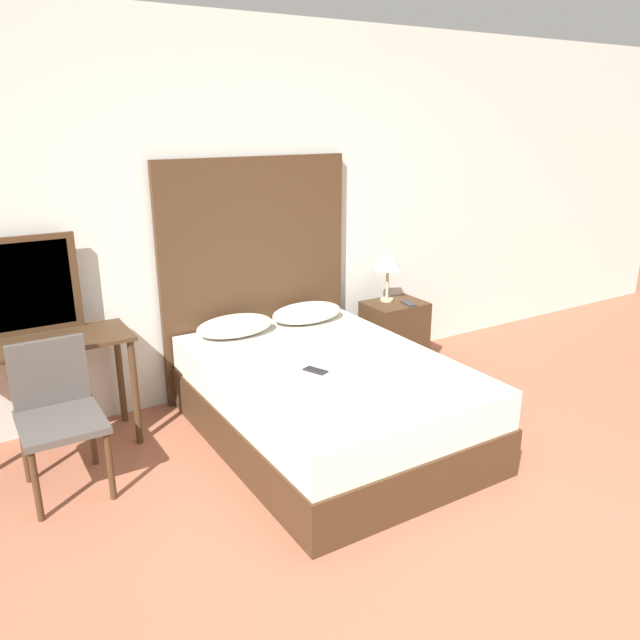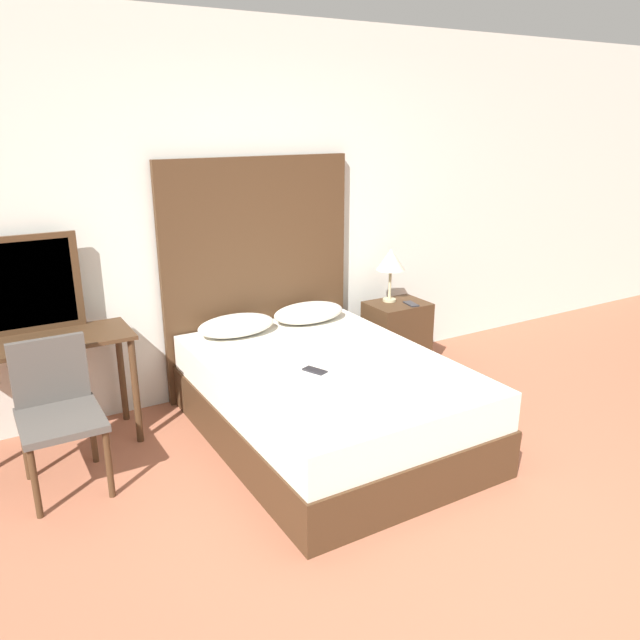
% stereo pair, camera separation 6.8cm
% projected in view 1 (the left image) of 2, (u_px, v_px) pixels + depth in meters
% --- Properties ---
extents(ground_plane, '(16.00, 16.00, 0.00)m').
position_uv_depth(ground_plane, '(523.00, 576.00, 2.89)').
color(ground_plane, '#9E5B42').
extents(wall_back, '(10.00, 0.06, 2.70)m').
position_uv_depth(wall_back, '(258.00, 212.00, 4.64)').
color(wall_back, silver).
rests_on(wall_back, ground_plane).
extents(bed, '(1.42, 1.97, 0.54)m').
position_uv_depth(bed, '(328.00, 400.00, 4.06)').
color(bed, '#422B19').
rests_on(bed, ground_plane).
extents(headboard, '(1.49, 0.05, 1.76)m').
position_uv_depth(headboard, '(256.00, 277.00, 4.69)').
color(headboard, '#422B19').
rests_on(headboard, ground_plane).
extents(pillow_left, '(0.57, 0.34, 0.14)m').
position_uv_depth(pillow_left, '(235.00, 326.00, 4.43)').
color(pillow_left, silver).
rests_on(pillow_left, bed).
extents(pillow_right, '(0.57, 0.34, 0.14)m').
position_uv_depth(pillow_right, '(307.00, 313.00, 4.73)').
color(pillow_right, silver).
rests_on(pillow_right, bed).
extents(phone_on_bed, '(0.12, 0.17, 0.01)m').
position_uv_depth(phone_on_bed, '(315.00, 371.00, 3.82)').
color(phone_on_bed, '#232328').
rests_on(phone_on_bed, bed).
extents(nightstand, '(0.48, 0.37, 0.58)m').
position_uv_depth(nightstand, '(394.00, 336.00, 5.18)').
color(nightstand, '#422B19').
rests_on(nightstand, ground_plane).
extents(table_lamp, '(0.23, 0.23, 0.44)m').
position_uv_depth(table_lamp, '(388.00, 260.00, 5.03)').
color(table_lamp, tan).
rests_on(table_lamp, nightstand).
extents(phone_on_nightstand, '(0.09, 0.16, 0.01)m').
position_uv_depth(phone_on_nightstand, '(409.00, 303.00, 5.05)').
color(phone_on_nightstand, '#232328').
rests_on(phone_on_nightstand, nightstand).
extents(vanity_desk, '(1.09, 0.45, 0.74)m').
position_uv_depth(vanity_desk, '(40.00, 362.00, 3.78)').
color(vanity_desk, '#422B19').
rests_on(vanity_desk, ground_plane).
extents(vanity_mirror, '(0.64, 0.03, 0.61)m').
position_uv_depth(vanity_mirror, '(25.00, 286.00, 3.80)').
color(vanity_mirror, '#422B19').
rests_on(vanity_mirror, vanity_desk).
extents(chair, '(0.44, 0.49, 0.84)m').
position_uv_depth(chair, '(57.00, 407.00, 3.48)').
color(chair, '#4C4742').
rests_on(chair, ground_plane).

